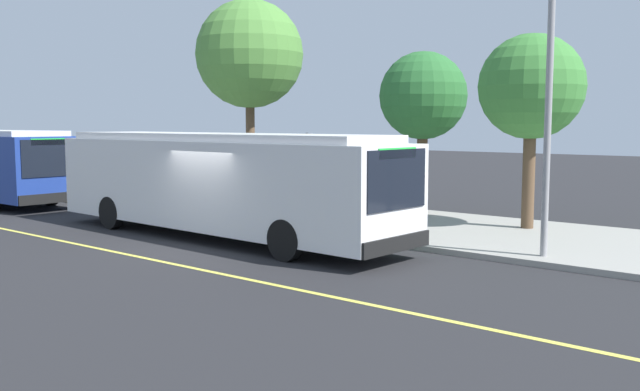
% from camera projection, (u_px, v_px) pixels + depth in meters
% --- Properties ---
extents(ground_plane, '(120.00, 120.00, 0.00)m').
position_uv_depth(ground_plane, '(211.00, 245.00, 18.35)').
color(ground_plane, '#232326').
extents(sidewalk_curb, '(44.00, 6.40, 0.15)m').
position_uv_depth(sidewalk_curb, '(348.00, 219.00, 22.92)').
color(sidewalk_curb, gray).
rests_on(sidewalk_curb, ground_plane).
extents(lane_stripe_center, '(36.00, 0.14, 0.01)m').
position_uv_depth(lane_stripe_center, '(141.00, 257.00, 16.67)').
color(lane_stripe_center, '#E0D64C').
rests_on(lane_stripe_center, ground_plane).
extents(transit_bus_main, '(12.44, 2.96, 2.95)m').
position_uv_depth(transit_bus_main, '(219.00, 181.00, 19.45)').
color(transit_bus_main, white).
rests_on(transit_bus_main, ground_plane).
extents(bus_shelter, '(2.90, 1.60, 2.48)m').
position_uv_depth(bus_shelter, '(287.00, 160.00, 24.59)').
color(bus_shelter, '#333338').
rests_on(bus_shelter, sidewalk_curb).
extents(waiting_bench, '(1.60, 0.48, 0.95)m').
position_uv_depth(waiting_bench, '(285.00, 196.00, 24.78)').
color(waiting_bench, brown).
rests_on(waiting_bench, sidewalk_curb).
extents(route_sign_post, '(0.44, 0.08, 2.80)m').
position_uv_depth(route_sign_post, '(307.00, 166.00, 20.74)').
color(route_sign_post, '#333338').
rests_on(route_sign_post, sidewalk_curb).
extents(street_tree_near_shelter, '(3.05, 3.05, 5.66)m').
position_uv_depth(street_tree_near_shelter, '(531.00, 88.00, 19.96)').
color(street_tree_near_shelter, brown).
rests_on(street_tree_near_shelter, sidewalk_curb).
extents(street_tree_upstreet, '(2.95, 2.95, 5.49)m').
position_uv_depth(street_tree_upstreet, '(423.00, 97.00, 23.20)').
color(street_tree_upstreet, brown).
rests_on(street_tree_upstreet, sidewalk_curb).
extents(street_tree_downstreet, '(4.29, 4.29, 7.98)m').
position_uv_depth(street_tree_downstreet, '(250.00, 55.00, 27.45)').
color(street_tree_downstreet, brown).
rests_on(street_tree_downstreet, sidewalk_curb).
extents(utility_pole, '(0.16, 0.16, 6.40)m').
position_uv_depth(utility_pole, '(548.00, 118.00, 15.74)').
color(utility_pole, gray).
rests_on(utility_pole, sidewalk_curb).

